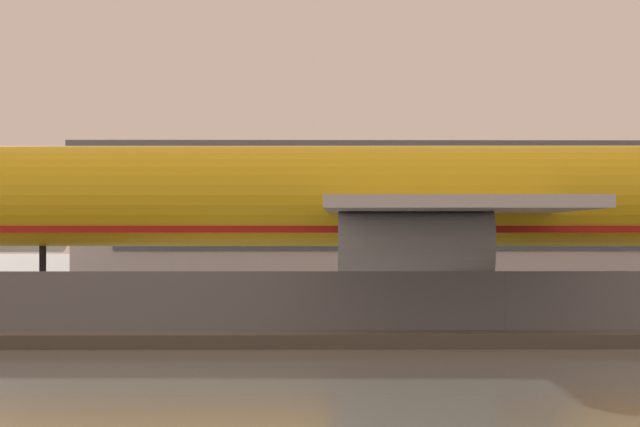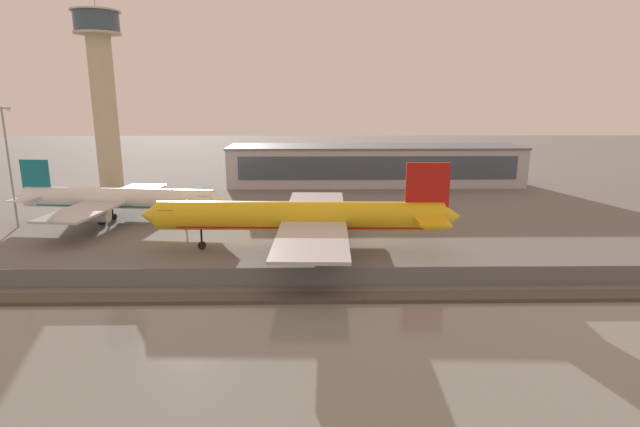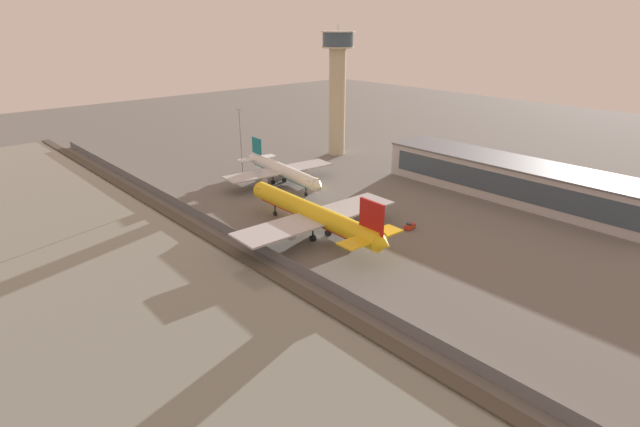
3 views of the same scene
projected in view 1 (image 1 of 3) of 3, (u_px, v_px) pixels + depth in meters
name	position (u px, v px, depth m)	size (l,w,h in m)	color
ground_plane	(464.00, 319.00, 87.00)	(500.00, 500.00, 0.00)	#66635E
shoreline_seawall	(520.00, 340.00, 66.51)	(320.00, 3.00, 0.50)	#474238
perimeter_fence	(505.00, 305.00, 71.01)	(280.00, 0.10, 2.59)	slate
cargo_jet_yellow	(406.00, 200.00, 87.23)	(52.08, 44.80, 14.55)	yellow
baggage_tug	(618.00, 288.00, 108.26)	(2.01, 3.39, 1.80)	red
terminal_building	(590.00, 214.00, 151.35)	(82.86, 17.69, 11.05)	#B2B2B7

